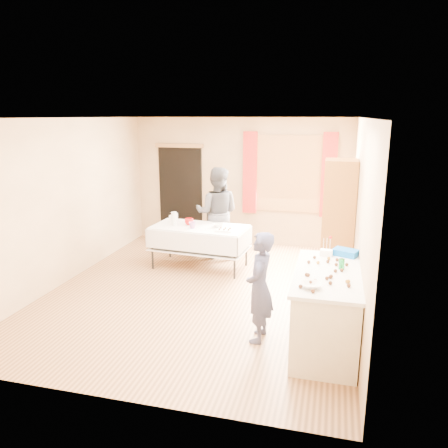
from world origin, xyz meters
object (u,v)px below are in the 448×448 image
(cabinet, at_px, (338,221))
(party_table, at_px, (200,243))
(chair, at_px, (217,237))
(girl, at_px, (260,287))
(woman, at_px, (217,213))
(counter, at_px, (326,309))

(cabinet, relative_size, party_table, 1.13)
(chair, height_order, girl, girl)
(woman, bearing_deg, counter, 120.12)
(chair, bearing_deg, girl, -74.58)
(cabinet, xyz_separation_m, party_table, (-2.34, -0.01, -0.54))
(cabinet, height_order, counter, cabinet)
(chair, bearing_deg, cabinet, -29.49)
(party_table, relative_size, girl, 1.30)
(cabinet, bearing_deg, chair, 158.67)
(party_table, relative_size, chair, 1.61)
(counter, distance_m, party_table, 3.16)
(party_table, bearing_deg, cabinet, 4.96)
(girl, bearing_deg, cabinet, 160.32)
(chair, height_order, woman, woman)
(counter, xyz_separation_m, chair, (-2.17, 3.14, -0.13))
(counter, bearing_deg, girl, -176.09)
(counter, height_order, party_table, counter)
(party_table, distance_m, woman, 0.79)
(chair, xyz_separation_m, girl, (1.39, -3.19, 0.35))
(cabinet, relative_size, woman, 1.15)
(cabinet, xyz_separation_m, woman, (-2.20, 0.65, -0.13))
(party_table, xyz_separation_m, girl, (1.46, -2.29, 0.23))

